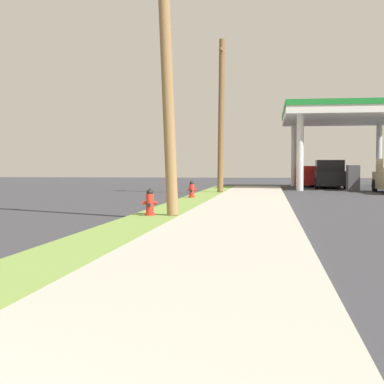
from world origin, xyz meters
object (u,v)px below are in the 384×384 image
at_px(utility_pole_midground, 167,66).
at_px(fire_hydrant_third, 192,190).
at_px(car_red_by_near_pump, 310,177).
at_px(car_navy_by_far_pump, 321,176).
at_px(utility_pole_background, 221,114).
at_px(truck_black_on_apron, 329,175).
at_px(fire_hydrant_second, 150,204).

bearing_deg(utility_pole_midground, fire_hydrant_third, 93.68).
xyz_separation_m(car_red_by_near_pump, car_navy_by_far_pump, (1.15, 3.50, 0.00)).
height_order(utility_pole_background, truck_black_on_apron, utility_pole_background).
height_order(fire_hydrant_third, car_navy_by_far_pump, car_navy_by_far_pump).
bearing_deg(truck_black_on_apron, car_red_by_near_pump, 109.81).
bearing_deg(fire_hydrant_second, truck_black_on_apron, 73.74).
bearing_deg(car_red_by_near_pump, utility_pole_midground, -101.64).
distance_m(fire_hydrant_second, car_navy_by_far_pump, 32.85).
relative_size(fire_hydrant_third, utility_pole_background, 0.09).
bearing_deg(utility_pole_midground, fire_hydrant_second, -165.18).
bearing_deg(utility_pole_background, fire_hydrant_second, -92.43).
height_order(car_red_by_near_pump, car_navy_by_far_pump, same).
height_order(fire_hydrant_second, utility_pole_background, utility_pole_background).
relative_size(fire_hydrant_second, utility_pole_background, 0.09).
height_order(utility_pole_background, car_navy_by_far_pump, utility_pole_background).
bearing_deg(fire_hydrant_second, car_red_by_near_pump, 77.52).
distance_m(fire_hydrant_third, utility_pole_background, 7.20).
distance_m(car_red_by_near_pump, car_navy_by_far_pump, 3.68).
distance_m(fire_hydrant_third, car_red_by_near_pump, 20.16).
distance_m(fire_hydrant_second, fire_hydrant_third, 9.40).
xyz_separation_m(utility_pole_background, truck_black_on_apron, (6.76, 10.04, -3.46)).
xyz_separation_m(fire_hydrant_second, truck_black_on_apron, (7.42, 25.42, 0.47)).
bearing_deg(utility_pole_midground, utility_pole_background, 89.29).
bearing_deg(car_navy_by_far_pump, truck_black_on_apron, -90.37).
xyz_separation_m(utility_pole_background, car_navy_by_far_pump, (6.81, 16.61, -3.65)).
xyz_separation_m(fire_hydrant_second, car_navy_by_far_pump, (7.46, 32.00, 0.28)).
distance_m(fire_hydrant_second, utility_pole_midground, 3.84).
xyz_separation_m(fire_hydrant_third, utility_pole_midground, (0.60, -9.28, 3.81)).
distance_m(fire_hydrant_third, utility_pole_midground, 10.05).
bearing_deg(fire_hydrant_second, fire_hydrant_third, 90.83).
distance_m(fire_hydrant_second, truck_black_on_apron, 26.48).
bearing_deg(car_navy_by_far_pump, utility_pole_midground, -102.38).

